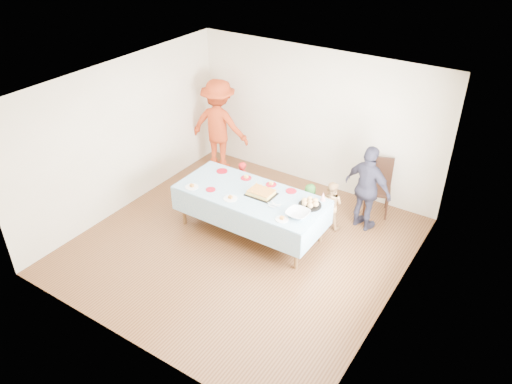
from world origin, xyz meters
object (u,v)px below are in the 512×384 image
birthday_cake (261,193)px  dining_chair (378,183)px  party_table (250,196)px  adult_left (219,125)px

birthday_cake → dining_chair: (1.36, 1.76, -0.24)m
party_table → dining_chair: bearing=49.9°
party_table → birthday_cake: birthday_cake is taller
birthday_cake → adult_left: (-2.01, 1.55, 0.13)m
birthday_cake → dining_chair: dining_chair is taller
party_table → adult_left: bearing=138.7°
dining_chair → adult_left: adult_left is taller
dining_chair → adult_left: size_ratio=0.54×
party_table → dining_chair: 2.38m
party_table → dining_chair: dining_chair is taller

